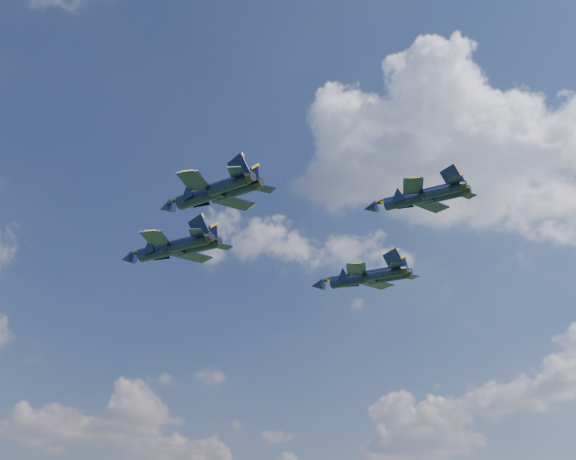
{
  "coord_description": "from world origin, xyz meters",
  "views": [
    {
      "loc": [
        -47.78,
        -69.24,
        20.31
      ],
      "look_at": [
        3.2,
        -1.42,
        55.8
      ],
      "focal_mm": 45.0,
      "sensor_mm": 36.0,
      "label": 1
    }
  ],
  "objects_px": {
    "jet_right": "(350,279)",
    "jet_lead": "(159,251)",
    "jet_slot": "(405,200)",
    "jet_left": "(198,197)"
  },
  "relations": [
    {
      "from": "jet_left",
      "to": "jet_slot",
      "type": "distance_m",
      "value": 25.02
    },
    {
      "from": "jet_lead",
      "to": "jet_left",
      "type": "distance_m",
      "value": 23.66
    },
    {
      "from": "jet_right",
      "to": "jet_lead",
      "type": "bearing_deg",
      "value": 129.03
    },
    {
      "from": "jet_right",
      "to": "jet_slot",
      "type": "xyz_separation_m",
      "value": [
        -8.83,
        -20.11,
        2.87
      ]
    },
    {
      "from": "jet_lead",
      "to": "jet_slot",
      "type": "height_order",
      "value": "jet_lead"
    },
    {
      "from": "jet_lead",
      "to": "jet_right",
      "type": "distance_m",
      "value": 28.0
    },
    {
      "from": "jet_lead",
      "to": "jet_left",
      "type": "xyz_separation_m",
      "value": [
        -6.73,
        -22.6,
        -1.98
      ]
    },
    {
      "from": "jet_slot",
      "to": "jet_right",
      "type": "bearing_deg",
      "value": 43.28
    },
    {
      "from": "jet_lead",
      "to": "jet_right",
      "type": "relative_size",
      "value": 1.09
    },
    {
      "from": "jet_left",
      "to": "jet_right",
      "type": "relative_size",
      "value": 0.92
    }
  ]
}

